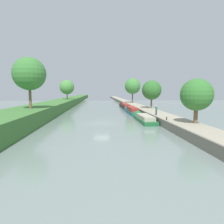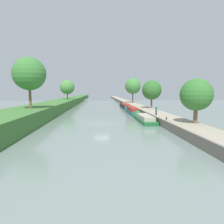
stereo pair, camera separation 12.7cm
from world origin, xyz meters
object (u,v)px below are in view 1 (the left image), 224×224
at_px(person_walking, 156,110).
at_px(mooring_bollard_near, 167,119).
at_px(narrowboat_green, 143,118).
at_px(narrowboat_black, 125,106).
at_px(narrowboat_teal, 131,110).
at_px(mooring_bollard_far, 127,102).

bearing_deg(person_walking, mooring_bollard_near, -92.37).
relative_size(narrowboat_green, narrowboat_black, 0.68).
bearing_deg(narrowboat_teal, mooring_bollard_far, 85.06).
height_order(narrowboat_black, mooring_bollard_near, mooring_bollard_near).
bearing_deg(narrowboat_teal, mooring_bollard_near, -84.27).
xyz_separation_m(narrowboat_green, narrowboat_black, (0.22, 27.49, 0.13)).
height_order(person_walking, mooring_bollard_near, person_walking).
bearing_deg(mooring_bollard_near, mooring_bollard_far, 90.00).
bearing_deg(narrowboat_green, narrowboat_teal, 90.30).
distance_m(person_walking, mooring_bollard_near, 6.28).
height_order(mooring_bollard_near, mooring_bollard_far, same).
bearing_deg(mooring_bollard_near, narrowboat_teal, 95.73).
distance_m(narrowboat_black, mooring_bollard_near, 34.28).
distance_m(narrowboat_green, narrowboat_black, 27.49).
distance_m(mooring_bollard_near, mooring_bollard_far, 42.05).
relative_size(narrowboat_black, person_walking, 9.59).
bearing_deg(narrowboat_teal, narrowboat_green, -89.70).
bearing_deg(narrowboat_green, mooring_bollard_far, 86.94).
xyz_separation_m(narrowboat_green, person_walking, (2.15, -0.51, 1.49)).
height_order(narrowboat_green, person_walking, person_walking).
relative_size(narrowboat_teal, narrowboat_black, 0.82).
bearing_deg(person_walking, narrowboat_green, 166.66).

